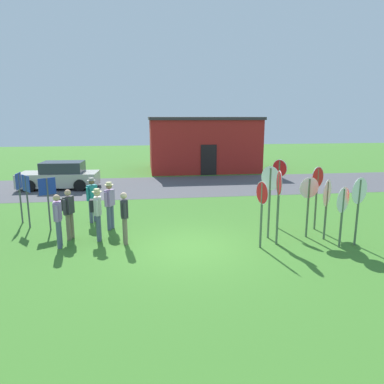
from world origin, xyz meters
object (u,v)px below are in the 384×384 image
(stop_sign_rear_left, at_px, (327,199))
(stop_sign_tallest, at_px, (317,187))
(stop_sign_center_cluster, at_px, (359,199))
(info_panel_leftmost, at_px, (27,192))
(stop_sign_nearest, at_px, (309,197))
(stop_sign_leaning_right, at_px, (279,194))
(stop_sign_far_back, at_px, (342,207))
(info_panel_rightmost, at_px, (19,189))
(stop_sign_low_front, at_px, (270,189))
(person_in_blue, at_px, (124,215))
(person_with_sunhat, at_px, (110,203))
(info_panel_middle, at_px, (48,194))
(person_on_left, at_px, (68,211))
(person_in_dark_shirt, at_px, (97,211))
(parked_car_on_street, at_px, (60,176))
(person_in_teal, at_px, (92,197))
(stop_sign_leaning_left, at_px, (279,183))
(stop_sign_rear_right, at_px, (262,203))
(person_holding_notes, at_px, (58,218))

(stop_sign_rear_left, bearing_deg, stop_sign_tallest, 80.12)
(stop_sign_center_cluster, xyz_separation_m, info_panel_leftmost, (-10.84, 3.32, -0.15))
(stop_sign_nearest, xyz_separation_m, stop_sign_leaning_right, (-1.28, -0.58, 0.25))
(stop_sign_far_back, bearing_deg, info_panel_rightmost, 159.00)
(stop_sign_rear_left, bearing_deg, stop_sign_low_front, 168.36)
(person_in_blue, height_order, info_panel_rightmost, info_panel_rightmost)
(stop_sign_leaning_right, xyz_separation_m, person_with_sunhat, (-5.39, 2.34, -0.66))
(info_panel_middle, bearing_deg, stop_sign_rear_left, -13.39)
(person_with_sunhat, bearing_deg, stop_sign_far_back, -21.44)
(person_on_left, bearing_deg, stop_sign_low_front, -6.75)
(stop_sign_rear_left, xyz_separation_m, person_in_dark_shirt, (-7.45, 0.90, -0.37))
(stop_sign_center_cluster, relative_size, person_in_dark_shirt, 1.26)
(stop_sign_leaning_right, relative_size, stop_sign_low_front, 0.98)
(parked_car_on_street, height_order, stop_sign_low_front, stop_sign_low_front)
(person_in_teal, relative_size, info_panel_leftmost, 0.89)
(stop_sign_leaning_left, xyz_separation_m, stop_sign_tallest, (1.28, -0.36, -0.11))
(person_in_teal, xyz_separation_m, info_panel_rightmost, (-2.70, 0.26, 0.36))
(person_in_teal, bearing_deg, stop_sign_far_back, -25.67)
(person_in_teal, relative_size, person_in_dark_shirt, 1.00)
(stop_sign_tallest, bearing_deg, stop_sign_far_back, -92.44)
(person_with_sunhat, height_order, person_in_dark_shirt, same)
(stop_sign_rear_right, bearing_deg, stop_sign_tallest, 31.12)
(stop_sign_nearest, height_order, stop_sign_tallest, stop_sign_tallest)
(person_on_left, bearing_deg, info_panel_rightmost, 135.21)
(stop_sign_center_cluster, relative_size, info_panel_leftmost, 1.12)
(stop_sign_far_back, distance_m, info_panel_leftmost, 10.81)
(stop_sign_rear_left, distance_m, person_with_sunhat, 7.45)
(stop_sign_leaning_right, relative_size, person_with_sunhat, 1.38)
(stop_sign_center_cluster, height_order, stop_sign_leaning_right, stop_sign_leaning_right)
(person_in_teal, distance_m, person_holding_notes, 2.74)
(parked_car_on_street, distance_m, stop_sign_leaning_left, 12.95)
(person_in_blue, height_order, info_panel_leftmost, info_panel_leftmost)
(stop_sign_nearest, xyz_separation_m, stop_sign_leaning_left, (-0.62, 1.12, 0.28))
(parked_car_on_street, relative_size, stop_sign_center_cluster, 2.01)
(stop_sign_leaning_left, xyz_separation_m, person_on_left, (-7.32, -0.28, -0.69))
(stop_sign_nearest, bearing_deg, stop_sign_far_back, -61.77)
(person_with_sunhat, xyz_separation_m, person_in_dark_shirt, (-0.30, -1.16, 0.03))
(person_in_teal, relative_size, info_panel_middle, 0.91)
(stop_sign_rear_right, bearing_deg, person_in_blue, 167.50)
(parked_car_on_street, relative_size, person_with_sunhat, 2.52)
(stop_sign_far_back, bearing_deg, stop_sign_rear_right, 172.69)
(stop_sign_center_cluster, xyz_separation_m, info_panel_middle, (-10.00, 2.86, -0.18))
(stop_sign_center_cluster, distance_m, person_on_left, 9.31)
(stop_sign_center_cluster, bearing_deg, info_panel_middle, 164.02)
(stop_sign_rear_left, bearing_deg, stop_sign_nearest, 147.17)
(stop_sign_center_cluster, relative_size, person_on_left, 1.29)
(stop_sign_nearest, xyz_separation_m, stop_sign_low_front, (-1.33, 0.06, 0.28))
(person_in_blue, bearing_deg, person_in_teal, 117.24)
(stop_sign_far_back, distance_m, stop_sign_tallest, 1.87)
(person_on_left, xyz_separation_m, info_panel_middle, (-0.88, 1.06, 0.34))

